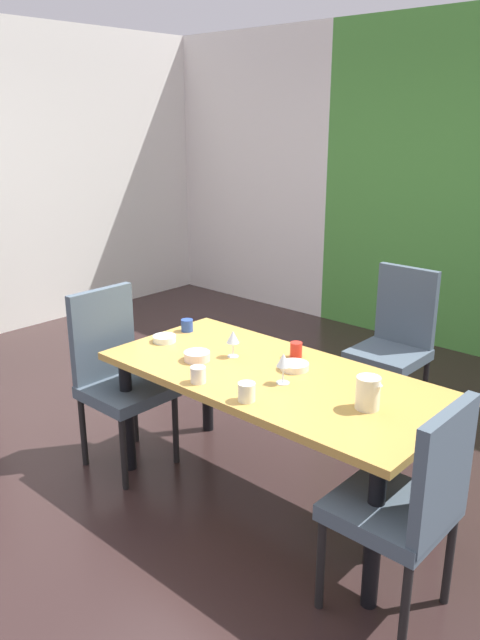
# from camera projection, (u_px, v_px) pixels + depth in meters

# --- Properties ---
(ground_plane) EXTENTS (5.88, 5.95, 0.02)m
(ground_plane) POSITION_uv_depth(u_px,v_px,m) (167.00, 456.00, 3.81)
(ground_plane) COLOR #2E1F1E
(back_panel_interior) EXTENTS (2.06, 0.10, 2.80)m
(back_panel_interior) POSITION_uv_depth(u_px,v_px,m) (249.00, 172.00, 6.65)
(back_panel_interior) COLOR silver
(back_panel_interior) RESTS_ON ground_plane
(dining_table) EXTENTS (1.80, 0.84, 0.73)m
(dining_table) POSITION_uv_depth(u_px,v_px,m) (273.00, 389.00, 3.18)
(dining_table) COLOR #BF9243
(dining_table) RESTS_ON ground_plane
(chair_left_near) EXTENTS (0.45, 0.44, 1.03)m
(chair_left_near) POSITION_uv_depth(u_px,v_px,m) (117.00, 371.00, 3.59)
(chair_left_near) COLOR #44535F
(chair_left_near) RESTS_ON ground_plane
(chair_right_near) EXTENTS (0.44, 0.44, 0.97)m
(chair_right_near) POSITION_uv_depth(u_px,v_px,m) (410.00, 500.00, 2.42)
(chair_right_near) COLOR #44535F
(chair_right_near) RESTS_ON ground_plane
(chair_head_far) EXTENTS (0.44, 0.45, 1.03)m
(chair_head_far) POSITION_uv_depth(u_px,v_px,m) (395.00, 338.00, 4.13)
(chair_head_far) COLOR #44535F
(chair_head_far) RESTS_ON ground_plane
(wine_glass_west) EXTENTS (0.07, 0.07, 0.15)m
(wine_glass_west) POSITION_uv_depth(u_px,v_px,m) (283.00, 361.00, 3.00)
(wine_glass_west) COLOR silver
(wine_glass_west) RESTS_ON dining_table
(wine_glass_east) EXTENTS (0.07, 0.07, 0.15)m
(wine_glass_east) POSITION_uv_depth(u_px,v_px,m) (233.00, 338.00, 3.33)
(wine_glass_east) COLOR silver
(wine_glass_east) RESTS_ON dining_table
(serving_bowl_front) EXTENTS (0.14, 0.14, 0.05)m
(serving_bowl_front) POSITION_uv_depth(u_px,v_px,m) (197.00, 356.00, 3.31)
(serving_bowl_front) COLOR beige
(serving_bowl_front) RESTS_ON dining_table
(serving_bowl_left) EXTENTS (0.13, 0.13, 0.04)m
(serving_bowl_left) POSITION_uv_depth(u_px,v_px,m) (164.00, 339.00, 3.59)
(serving_bowl_left) COLOR white
(serving_bowl_left) RESTS_ON dining_table
(serving_bowl_north) EXTENTS (0.15, 0.15, 0.04)m
(serving_bowl_north) POSITION_uv_depth(u_px,v_px,m) (294.00, 366.00, 3.19)
(serving_bowl_north) COLOR #F7E6D0
(serving_bowl_north) RESTS_ON dining_table
(cup_corner) EXTENTS (0.08, 0.08, 0.08)m
(cup_corner) POSITION_uv_depth(u_px,v_px,m) (198.00, 375.00, 3.03)
(cup_corner) COLOR white
(cup_corner) RESTS_ON dining_table
(cup_near_shelf) EXTENTS (0.08, 0.08, 0.09)m
(cup_near_shelf) POSITION_uv_depth(u_px,v_px,m) (247.00, 392.00, 2.83)
(cup_near_shelf) COLOR white
(cup_near_shelf) RESTS_ON dining_table
(cup_center) EXTENTS (0.07, 0.07, 0.08)m
(cup_center) POSITION_uv_depth(u_px,v_px,m) (296.00, 350.00, 3.35)
(cup_center) COLOR red
(cup_center) RESTS_ON dining_table
(cup_rear) EXTENTS (0.07, 0.07, 0.07)m
(cup_rear) POSITION_uv_depth(u_px,v_px,m) (187.00, 325.00, 3.76)
(cup_rear) COLOR #27459C
(cup_rear) RESTS_ON dining_table
(pitcher_south) EXTENTS (0.12, 0.11, 0.15)m
(pitcher_south) POSITION_uv_depth(u_px,v_px,m) (368.00, 393.00, 2.75)
(pitcher_south) COLOR #F0E9C6
(pitcher_south) RESTS_ON dining_table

